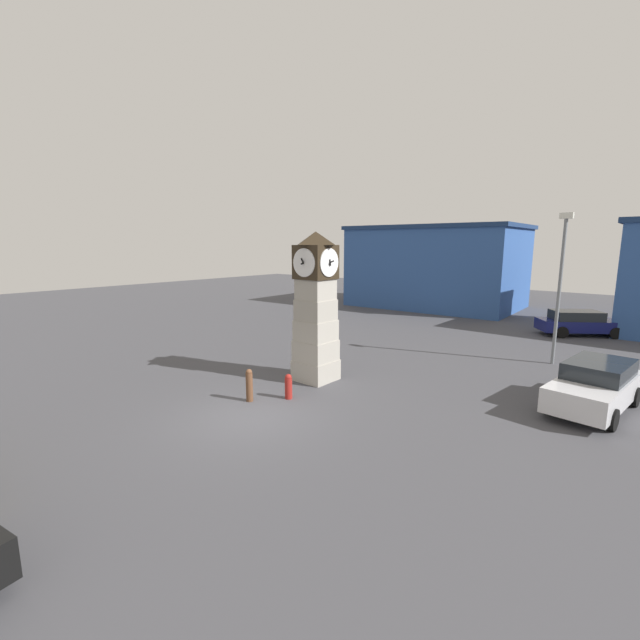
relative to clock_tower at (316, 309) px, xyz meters
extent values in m
plane|color=#424247|center=(0.82, -3.90, -2.72)|extent=(87.27, 87.27, 0.00)
cube|color=#9E998F|center=(0.00, 0.00, -2.33)|extent=(1.36, 1.36, 0.77)
cube|color=#A09B90|center=(0.00, 0.00, -1.57)|extent=(1.30, 1.30, 0.77)
cube|color=#A19C92|center=(0.00, 0.00, -0.80)|extent=(1.24, 1.24, 0.77)
cube|color=#9C978D|center=(0.00, 0.00, -0.03)|extent=(1.18, 1.18, 0.77)
cube|color=#A09B91|center=(0.00, 0.00, 0.74)|extent=(1.12, 1.12, 0.77)
cube|color=#2D2316|center=(0.00, 0.00, 1.74)|extent=(1.23, 1.23, 1.23)
cylinder|color=white|center=(0.00, 0.63, 1.74)|extent=(1.01, 0.04, 1.01)
cube|color=black|center=(0.00, 0.67, 1.74)|extent=(0.06, 0.23, 0.08)
cube|color=black|center=(0.00, 0.67, 1.74)|extent=(0.04, 0.13, 0.38)
cylinder|color=white|center=(0.00, -0.63, 1.74)|extent=(1.01, 0.04, 1.01)
cube|color=black|center=(0.00, -0.67, 1.74)|extent=(0.06, 0.22, 0.13)
cube|color=black|center=(0.00, -0.67, 1.74)|extent=(0.04, 0.25, 0.33)
cylinder|color=white|center=(0.63, 0.00, 1.74)|extent=(0.04, 1.01, 1.01)
cube|color=black|center=(0.67, 0.00, 1.74)|extent=(0.07, 0.06, 0.23)
cube|color=black|center=(0.67, 0.00, 1.74)|extent=(0.37, 0.04, 0.17)
cylinder|color=white|center=(-0.63, 0.00, 1.74)|extent=(0.04, 1.01, 1.01)
cube|color=black|center=(-0.67, 0.00, 1.74)|extent=(0.04, 0.06, 0.23)
cube|color=black|center=(-0.67, 0.00, 1.74)|extent=(0.35, 0.04, 0.22)
pyramid|color=#2D2316|center=(0.00, 0.00, 2.59)|extent=(1.29, 1.29, 0.48)
cylinder|color=maroon|center=(0.62, -2.12, -2.37)|extent=(0.25, 0.25, 0.70)
sphere|color=maroon|center=(0.62, -2.12, -1.98)|extent=(0.22, 0.22, 0.22)
cylinder|color=brown|center=(-0.20, -3.12, -2.24)|extent=(0.23, 0.23, 0.96)
sphere|color=brown|center=(-0.20, -3.12, -1.73)|extent=(0.20, 0.20, 0.20)
cube|color=navy|center=(6.27, 15.70, -2.14)|extent=(4.66, 3.99, 0.62)
cube|color=#1E2328|center=(6.00, 15.50, -1.57)|extent=(2.93, 2.71, 0.51)
cylinder|color=black|center=(6.94, 17.17, -2.40)|extent=(0.65, 0.55, 0.64)
cylinder|color=black|center=(7.88, 15.84, -2.40)|extent=(0.65, 0.55, 0.64)
cylinder|color=black|center=(4.67, 15.56, -2.40)|extent=(0.65, 0.55, 0.64)
cylinder|color=black|center=(5.61, 14.23, -2.40)|extent=(0.65, 0.55, 0.64)
cube|color=silver|center=(8.57, 3.26, -2.08)|extent=(2.22, 4.42, 0.75)
cube|color=#1E2328|center=(8.61, 3.57, -1.45)|extent=(1.85, 2.51, 0.50)
cylinder|color=black|center=(9.22, 1.85, -2.40)|extent=(0.30, 0.66, 0.64)
cylinder|color=black|center=(7.60, 2.05, -2.40)|extent=(0.30, 0.66, 0.64)
cylinder|color=black|center=(9.54, 4.46, -2.40)|extent=(0.30, 0.66, 0.64)
cylinder|color=black|center=(7.92, 4.66, -2.40)|extent=(0.30, 0.66, 0.64)
cylinder|color=slate|center=(6.40, 8.27, 0.34)|extent=(0.14, 0.14, 6.12)
cube|color=silver|center=(6.40, 8.27, 3.52)|extent=(0.50, 0.24, 0.24)
cube|color=#2D5193|center=(-5.18, 21.29, 0.39)|extent=(12.90, 9.03, 6.22)
cube|color=navy|center=(-5.18, 21.29, 3.65)|extent=(13.29, 9.30, 0.30)
camera|label=1|loc=(10.20, -11.89, 2.40)|focal=24.00mm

